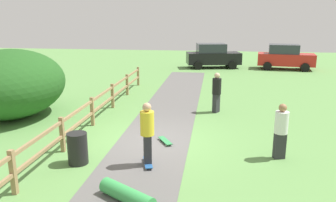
{
  "coord_description": "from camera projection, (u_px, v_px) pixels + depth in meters",
  "views": [
    {
      "loc": [
        1.94,
        -10.41,
        4.06
      ],
      "look_at": [
        0.26,
        1.52,
        1.0
      ],
      "focal_mm": 35.98,
      "sensor_mm": 36.0,
      "label": 1
    }
  ],
  "objects": [
    {
      "name": "skateboard_loose",
      "position": [
        165.0,
        141.0,
        11.02
      ],
      "size": [
        0.58,
        0.79,
        0.08
      ],
      "color": "#338C4C",
      "rests_on": "asphalt_path"
    },
    {
      "name": "wooden_fence",
      "position": [
        79.0,
        118.0,
        11.44
      ],
      "size": [
        0.12,
        18.12,
        1.1
      ],
      "color": "#997A51",
      "rests_on": "ground_plane"
    },
    {
      "name": "bystander_white",
      "position": [
        281.0,
        129.0,
        9.66
      ],
      "size": [
        0.46,
        0.46,
        1.65
      ],
      "color": "#2D2D33",
      "rests_on": "ground_plane"
    },
    {
      "name": "trash_bin",
      "position": [
        78.0,
        148.0,
        9.42
      ],
      "size": [
        0.56,
        0.56,
        0.9
      ],
      "primitive_type": "cylinder",
      "color": "black",
      "rests_on": "ground_plane"
    },
    {
      "name": "skater_fallen",
      "position": [
        124.0,
        196.0,
        7.41
      ],
      "size": [
        1.44,
        1.4,
        0.36
      ],
      "color": "green",
      "rests_on": "asphalt_path"
    },
    {
      "name": "asphalt_path",
      "position": [
        154.0,
        140.0,
        11.25
      ],
      "size": [
        2.4,
        28.0,
        0.02
      ],
      "primitive_type": "cube",
      "color": "#605E5B",
      "rests_on": "ground_plane"
    },
    {
      "name": "skater_riding",
      "position": [
        147.0,
        131.0,
        9.15
      ],
      "size": [
        0.47,
        0.82,
        1.79
      ],
      "color": "#265999",
      "rests_on": "asphalt_path"
    },
    {
      "name": "parked_car_black",
      "position": [
        213.0,
        56.0,
        26.79
      ],
      "size": [
        4.46,
        2.64,
        1.92
      ],
      "color": "black",
      "rests_on": "ground_plane"
    },
    {
      "name": "parked_car_red",
      "position": [
        285.0,
        57.0,
        26.05
      ],
      "size": [
        4.38,
        2.4,
        1.92
      ],
      "color": "red",
      "rests_on": "ground_plane"
    },
    {
      "name": "ground_plane",
      "position": [
        154.0,
        141.0,
        11.25
      ],
      "size": [
        60.0,
        60.0,
        0.0
      ],
      "primitive_type": "plane",
      "color": "#60934C"
    },
    {
      "name": "bystander_black",
      "position": [
        217.0,
        91.0,
        14.35
      ],
      "size": [
        0.52,
        0.52,
        1.73
      ],
      "color": "#2D2D33",
      "rests_on": "ground_plane"
    },
    {
      "name": "bush_large",
      "position": [
        10.0,
        84.0,
        13.65
      ],
      "size": [
        4.16,
        5.0,
        2.77
      ],
      "primitive_type": "ellipsoid",
      "color": "#23561E",
      "rests_on": "ground_plane"
    }
  ]
}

